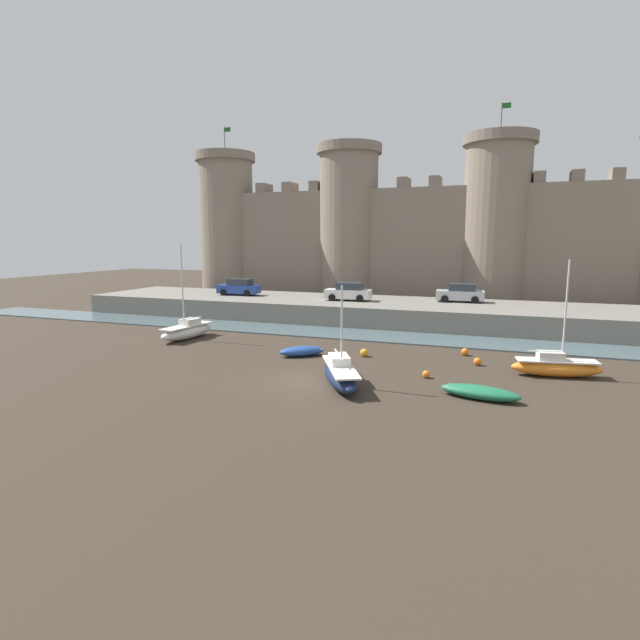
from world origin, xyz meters
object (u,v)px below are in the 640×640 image
(sailboat_midflat_left, at_px, (556,366))
(mooring_buoy_off_centre, at_px, (478,362))
(sailboat_foreground_left, at_px, (340,373))
(rowboat_midflat_centre, at_px, (480,392))
(mooring_buoy_near_shore, at_px, (364,353))
(car_quay_west, at_px, (348,292))
(mooring_buoy_near_channel, at_px, (465,352))
(mooring_buoy_mid_mud, at_px, (426,374))
(car_quay_centre_west, at_px, (239,287))
(rowboat_midflat_right, at_px, (302,351))
(car_quay_centre_east, at_px, (461,293))
(sailboat_near_channel_right, at_px, (187,331))

(sailboat_midflat_left, bearing_deg, mooring_buoy_off_centre, 165.53)
(sailboat_foreground_left, bearing_deg, rowboat_midflat_centre, 0.57)
(mooring_buoy_near_shore, relative_size, car_quay_west, 0.12)
(sailboat_foreground_left, distance_m, mooring_buoy_near_shore, 6.39)
(rowboat_midflat_centre, bearing_deg, sailboat_foreground_left, -179.43)
(mooring_buoy_near_shore, xyz_separation_m, car_quay_west, (-5.18, 13.53, 2.32))
(mooring_buoy_near_channel, bearing_deg, sailboat_midflat_left, -34.61)
(mooring_buoy_mid_mud, bearing_deg, mooring_buoy_near_channel, 76.00)
(car_quay_centre_west, bearing_deg, rowboat_midflat_right, -49.60)
(car_quay_centre_east, bearing_deg, car_quay_west, -165.93)
(car_quay_west, bearing_deg, mooring_buoy_mid_mud, -60.89)
(mooring_buoy_near_channel, height_order, mooring_buoy_off_centre, mooring_buoy_near_channel)
(mooring_buoy_near_shore, xyz_separation_m, car_quay_centre_east, (4.45, 15.94, 2.32))
(mooring_buoy_near_channel, bearing_deg, car_quay_west, 135.11)
(mooring_buoy_near_channel, bearing_deg, rowboat_midflat_right, -158.84)
(rowboat_midflat_right, bearing_deg, mooring_buoy_off_centre, 7.38)
(sailboat_foreground_left, relative_size, rowboat_midflat_centre, 1.49)
(sailboat_near_channel_right, xyz_separation_m, car_quay_centre_west, (-2.94, 13.08, 1.96))
(sailboat_foreground_left, height_order, mooring_buoy_near_channel, sailboat_foreground_left)
(sailboat_foreground_left, bearing_deg, mooring_buoy_near_channel, 58.55)
(sailboat_near_channel_right, height_order, car_quay_centre_west, sailboat_near_channel_right)
(mooring_buoy_off_centre, xyz_separation_m, mooring_buoy_mid_mud, (-2.41, -3.76, -0.02))
(rowboat_midflat_right, relative_size, mooring_buoy_mid_mud, 7.28)
(rowboat_midflat_right, distance_m, mooring_buoy_near_shore, 3.89)
(rowboat_midflat_right, bearing_deg, mooring_buoy_near_shore, 18.40)
(sailboat_near_channel_right, xyz_separation_m, car_quay_west, (8.60, 12.52, 1.96))
(sailboat_near_channel_right, xyz_separation_m, mooring_buoy_mid_mud, (18.15, -4.63, -0.40))
(mooring_buoy_mid_mud, height_order, car_quay_centre_east, car_quay_centre_east)
(mooring_buoy_off_centre, distance_m, car_quay_centre_east, 16.15)
(mooring_buoy_off_centre, height_order, car_quay_centre_west, car_quay_centre_west)
(rowboat_midflat_right, xyz_separation_m, rowboat_midflat_centre, (10.88, -5.07, -0.01))
(sailboat_midflat_left, distance_m, car_quay_centre_east, 18.14)
(mooring_buoy_near_shore, bearing_deg, mooring_buoy_off_centre, 1.10)
(rowboat_midflat_centre, relative_size, mooring_buoy_mid_mud, 9.28)
(rowboat_midflat_centre, distance_m, mooring_buoy_near_channel, 8.88)
(sailboat_foreground_left, distance_m, car_quay_west, 20.78)
(rowboat_midflat_right, bearing_deg, mooring_buoy_mid_mud, -16.61)
(mooring_buoy_near_channel, bearing_deg, car_quay_centre_east, 96.18)
(sailboat_foreground_left, bearing_deg, sailboat_near_channel_right, 152.69)
(sailboat_midflat_left, relative_size, car_quay_west, 1.49)
(rowboat_midflat_right, relative_size, rowboat_midflat_centre, 0.79)
(sailboat_midflat_left, bearing_deg, sailboat_foreground_left, -152.22)
(sailboat_midflat_left, relative_size, rowboat_midflat_centre, 1.66)
(sailboat_midflat_left, height_order, mooring_buoy_near_channel, sailboat_midflat_left)
(sailboat_midflat_left, relative_size, mooring_buoy_mid_mud, 15.40)
(car_quay_centre_west, bearing_deg, mooring_buoy_mid_mud, -40.02)
(rowboat_midflat_centre, relative_size, car_quay_centre_west, 0.90)
(mooring_buoy_off_centre, bearing_deg, car_quay_centre_west, 149.30)
(mooring_buoy_mid_mud, bearing_deg, sailboat_foreground_left, -144.90)
(sailboat_midflat_left, bearing_deg, car_quay_centre_east, 110.75)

